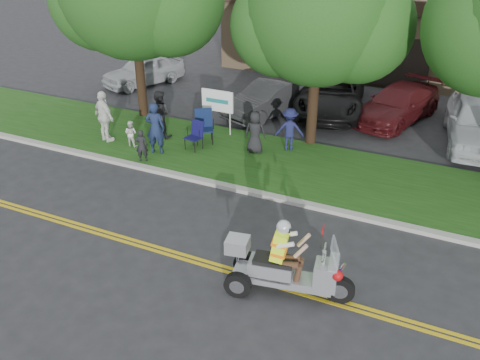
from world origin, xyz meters
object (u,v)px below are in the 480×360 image
at_px(lawn_chair_a, 196,133).
at_px(parked_car_far_right, 479,121).
at_px(spectator_adult_right, 104,117).
at_px(trike_scooter, 283,268).
at_px(lawn_chair_b, 204,124).
at_px(spectator_adult_left, 155,128).
at_px(parked_car_left, 269,98).
at_px(parked_car_right, 398,104).
at_px(parked_car_far_left, 144,70).
at_px(spectator_adult_mid, 159,114).
at_px(parked_car_mid, 331,92).

bearing_deg(lawn_chair_a, parked_car_far_right, 41.18).
distance_m(spectator_adult_right, parked_car_far_right, 13.25).
bearing_deg(trike_scooter, lawn_chair_b, 120.35).
distance_m(trike_scooter, parked_car_far_right, 11.05).
relative_size(spectator_adult_left, parked_car_left, 0.43).
bearing_deg(spectator_adult_left, parked_car_right, -149.75).
bearing_deg(trike_scooter, spectator_adult_left, 133.06).
height_order(spectator_adult_right, parked_car_far_right, spectator_adult_right).
distance_m(parked_car_right, parked_car_far_right, 3.19).
relative_size(trike_scooter, parked_car_left, 0.67).
bearing_deg(trike_scooter, parked_car_right, 77.84).
bearing_deg(parked_car_far_left, parked_car_far_right, 19.76).
bearing_deg(lawn_chair_b, parked_car_left, 43.80).
xyz_separation_m(lawn_chair_a, spectator_adult_left, (-1.04, -0.89, 0.34)).
distance_m(parked_car_left, parked_car_far_right, 7.84).
bearing_deg(lawn_chair_b, parked_car_far_right, -6.24).
bearing_deg(spectator_adult_right, parked_car_left, -108.27).
bearing_deg(spectator_adult_right, parked_car_far_left, -45.92).
distance_m(spectator_adult_right, parked_car_left, 6.68).
bearing_deg(spectator_adult_left, trike_scooter, 128.44).
bearing_deg(parked_car_far_left, spectator_adult_mid, -27.50).
height_order(lawn_chair_a, parked_car_far_right, parked_car_far_right).
xyz_separation_m(lawn_chair_a, spectator_adult_mid, (-1.67, 0.35, 0.32)).
distance_m(lawn_chair_b, parked_car_far_right, 9.74).
bearing_deg(parked_car_far_left, lawn_chair_a, -20.07).
relative_size(spectator_adult_mid, parked_car_left, 0.41).
bearing_deg(parked_car_right, parked_car_far_left, -160.73).
bearing_deg(parked_car_right, lawn_chair_a, -116.45).
bearing_deg(trike_scooter, spectator_adult_mid, 129.32).
xyz_separation_m(spectator_adult_left, parked_car_far_right, (9.82, 5.69, -0.14)).
distance_m(parked_car_far_left, parked_car_mid, 9.15).
xyz_separation_m(spectator_adult_mid, parked_car_right, (7.49, 5.60, -0.30)).
relative_size(lawn_chair_a, parked_car_far_left, 0.24).
distance_m(spectator_adult_right, parked_car_mid, 9.24).
bearing_deg(parked_car_far_left, trike_scooter, -21.78).
xyz_separation_m(parked_car_right, parked_car_far_right, (2.97, -1.15, 0.19)).
bearing_deg(parked_car_far_right, lawn_chair_a, -158.56).
distance_m(spectator_adult_left, parked_car_far_right, 11.35).
bearing_deg(lawn_chair_a, parked_car_left, 90.21).
xyz_separation_m(lawn_chair_b, spectator_adult_left, (-1.01, -1.54, 0.23)).
bearing_deg(parked_car_left, parked_car_mid, 56.11).
relative_size(spectator_adult_right, parked_car_mid, 0.32).
bearing_deg(trike_scooter, lawn_chair_a, 123.29).
height_order(parked_car_left, parked_car_far_right, parked_car_far_right).
xyz_separation_m(parked_car_left, parked_car_right, (4.86, 1.54, -0.02)).
bearing_deg(trike_scooter, parked_car_mid, 91.05).
bearing_deg(spectator_adult_right, parked_car_mid, -112.71).
height_order(parked_car_mid, parked_car_far_right, parked_car_far_right).
relative_size(spectator_adult_right, parked_car_far_right, 0.36).
relative_size(trike_scooter, parked_car_right, 0.61).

